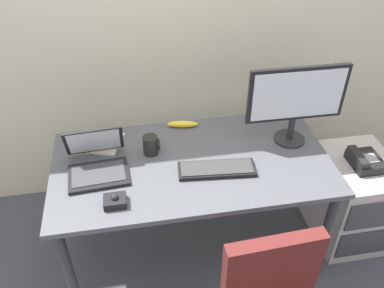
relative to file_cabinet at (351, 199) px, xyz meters
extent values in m
plane|color=#444852|center=(-1.03, 0.04, -0.30)|extent=(8.00, 8.00, 0.00)
cube|color=#4D4F56|center=(-1.03, 0.04, 0.42)|extent=(1.52, 0.79, 0.03)
cylinder|color=#2D2D33|center=(-1.74, -0.30, 0.05)|extent=(0.05, 0.05, 0.71)
cylinder|color=#2D2D33|center=(-0.33, -0.30, 0.05)|extent=(0.05, 0.05, 0.71)
cylinder|color=#2D2D33|center=(-1.74, 0.37, 0.05)|extent=(0.05, 0.05, 0.71)
cylinder|color=#2D2D33|center=(-0.33, 0.37, 0.05)|extent=(0.05, 0.05, 0.71)
cube|color=#B9B1B3|center=(0.00, 0.00, 0.00)|extent=(0.42, 0.52, 0.60)
cube|color=#38383D|center=(0.00, -0.26, 0.13)|extent=(0.38, 0.01, 0.20)
cube|color=#38383D|center=(0.00, -0.26, -0.12)|extent=(0.38, 0.01, 0.20)
cube|color=black|center=(0.00, -0.02, 0.33)|extent=(0.17, 0.20, 0.06)
cube|color=black|center=(-0.06, -0.02, 0.37)|extent=(0.05, 0.18, 0.04)
cube|color=gray|center=(0.02, -0.03, 0.36)|extent=(0.07, 0.08, 0.01)
cube|color=#571F1D|center=(-0.85, -0.74, 0.46)|extent=(0.40, 0.08, 0.42)
cylinder|color=#262628|center=(-0.44, 0.13, 0.44)|extent=(0.18, 0.18, 0.01)
cylinder|color=#262628|center=(-0.44, 0.13, 0.52)|extent=(0.04, 0.04, 0.14)
cube|color=black|center=(-0.44, 0.13, 0.75)|extent=(0.55, 0.03, 0.32)
cube|color=silver|center=(-0.44, 0.12, 0.75)|extent=(0.51, 0.01, 0.28)
cube|color=black|center=(-0.92, -0.07, 0.45)|extent=(0.42, 0.17, 0.02)
cube|color=#353535|center=(-0.92, -0.07, 0.46)|extent=(0.39, 0.15, 0.01)
cube|color=black|center=(-1.54, 0.00, 0.45)|extent=(0.32, 0.24, 0.02)
cube|color=#38383D|center=(-1.54, 0.00, 0.46)|extent=(0.28, 0.18, 0.00)
cube|color=black|center=(-1.55, 0.15, 0.56)|extent=(0.32, 0.12, 0.20)
cube|color=silver|center=(-1.55, 0.15, 0.56)|extent=(0.28, 0.10, 0.18)
cube|color=black|center=(-1.46, -0.22, 0.46)|extent=(0.11, 0.09, 0.04)
sphere|color=#232328|center=(-1.46, -0.22, 0.48)|extent=(0.04, 0.04, 0.04)
cylinder|color=black|center=(-1.25, 0.15, 0.49)|extent=(0.08, 0.08, 0.11)
torus|color=black|center=(-1.20, 0.15, 0.49)|extent=(0.01, 0.07, 0.07)
cube|color=white|center=(-1.49, 0.28, 0.44)|extent=(0.21, 0.24, 0.01)
ellipsoid|color=yellow|center=(-1.03, 0.37, 0.46)|extent=(0.19, 0.07, 0.04)
camera|label=1|loc=(-1.33, -1.63, 1.86)|focal=37.59mm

